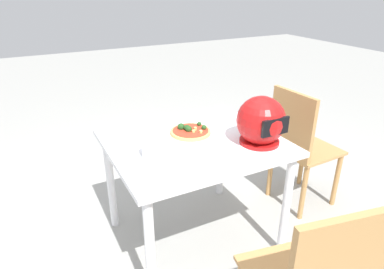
# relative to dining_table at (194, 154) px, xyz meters

# --- Properties ---
(ground_plane) EXTENTS (14.00, 14.00, 0.00)m
(ground_plane) POSITION_rel_dining_table_xyz_m (0.00, 0.00, -0.62)
(ground_plane) COLOR #9E9E99
(dining_table) EXTENTS (0.98, 0.86, 0.72)m
(dining_table) POSITION_rel_dining_table_xyz_m (0.00, 0.00, 0.00)
(dining_table) COLOR white
(dining_table) RESTS_ON ground
(pizza_plate) EXTENTS (0.30, 0.30, 0.01)m
(pizza_plate) POSITION_rel_dining_table_xyz_m (-0.02, -0.07, 0.10)
(pizza_plate) COLOR white
(pizza_plate) RESTS_ON dining_table
(pizza) EXTENTS (0.24, 0.24, 0.06)m
(pizza) POSITION_rel_dining_table_xyz_m (-0.02, -0.07, 0.12)
(pizza) COLOR tan
(pizza) RESTS_ON pizza_plate
(motorcycle_helmet) EXTENTS (0.28, 0.28, 0.28)m
(motorcycle_helmet) POSITION_rel_dining_table_xyz_m (-0.32, 0.20, 0.22)
(motorcycle_helmet) COLOR #B21414
(motorcycle_helmet) RESTS_ON dining_table
(drinking_glass) EXTENTS (0.07, 0.07, 0.11)m
(drinking_glass) POSITION_rel_dining_table_xyz_m (0.31, 0.08, 0.15)
(drinking_glass) COLOR silver
(drinking_glass) RESTS_ON dining_table
(chair_side) EXTENTS (0.42, 0.42, 0.90)m
(chair_side) POSITION_rel_dining_table_xyz_m (-0.85, -0.00, -0.12)
(chair_side) COLOR #B7844C
(chair_side) RESTS_ON ground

